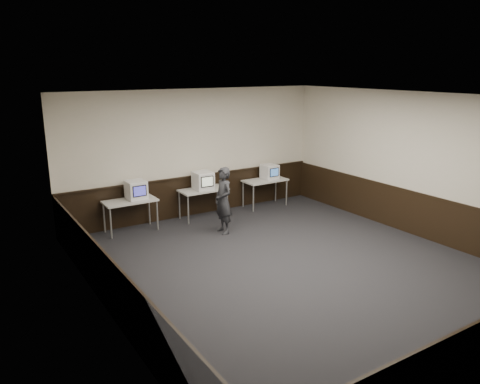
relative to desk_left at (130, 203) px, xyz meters
The scene contains 16 objects.
floor 4.13m from the desk_left, 62.18° to the right, with size 8.00×8.00×0.00m, color black.
ceiling 4.79m from the desk_left, 62.18° to the right, with size 8.00×8.00×0.00m, color white.
back_wall 2.15m from the desk_left, 11.89° to the left, with size 7.00×7.00×0.00m, color beige.
left_wall 4.05m from the desk_left, 113.96° to the right, with size 8.00×8.00×0.00m, color beige.
right_wall 6.56m from the desk_left, 33.69° to the right, with size 8.00×8.00×0.00m, color beige.
wainscot_back 1.95m from the desk_left, 11.31° to the left, with size 6.98×0.04×1.00m, color black.
wainscot_left 3.94m from the desk_left, 113.70° to the right, with size 0.04×7.98×1.00m, color black.
wainscot_right 6.48m from the desk_left, 33.79° to the right, with size 0.04×7.98×1.00m, color black.
wainscot_rail 1.96m from the desk_left, 10.73° to the left, with size 6.98×0.06×0.04m, color black.
desk_left is the anchor object (origin of this frame).
desk_center 1.90m from the desk_left, ahead, with size 1.20×0.60×0.75m.
desk_right 3.80m from the desk_left, ahead, with size 1.20×0.60×0.75m.
emac_left 0.34m from the desk_left, ahead, with size 0.44×0.47×0.43m.
emac_center 1.91m from the desk_left, ahead, with size 0.47×0.50×0.45m.
emac_right 3.97m from the desk_left, ahead, with size 0.40×0.44×0.39m.
person 2.15m from the desk_left, 34.75° to the right, with size 0.56×0.37×1.54m, color #26272C.
Camera 1 is at (-5.27, -6.46, 3.70)m, focal length 35.00 mm.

